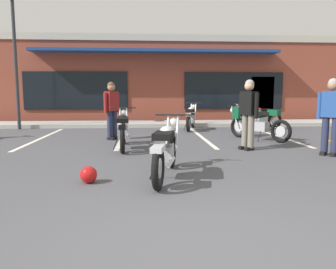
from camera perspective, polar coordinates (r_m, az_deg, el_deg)
name	(u,v)px	position (r m, az deg, el deg)	size (l,w,h in m)	color
ground_plane	(173,164)	(6.37, 0.85, -5.14)	(80.00, 80.00, 0.00)	#47474C
sidewalk_kerb	(158,124)	(13.78, -1.81, 1.88)	(22.00, 1.80, 0.14)	#A8A59E
brick_storefront_building	(154,81)	(17.98, -2.36, 9.29)	(18.13, 6.37, 3.98)	brown
painted_stall_lines	(162,137)	(10.22, -1.02, -0.40)	(7.43, 4.80, 0.01)	silver
motorcycle_foreground_classic	(166,149)	(5.31, -0.33, -2.56)	(0.79, 2.09, 0.98)	black
motorcycle_black_cruiser	(123,130)	(8.17, -7.80, 0.84)	(0.66, 2.11, 0.98)	black
motorcycle_blue_standard	(256,122)	(9.92, 14.98, 2.18)	(1.43, 1.82, 0.98)	black
motorcycle_green_cafe_racer	(259,118)	(12.46, 15.52, 2.85)	(2.02, 1.05, 0.98)	black
motorcycle_orange_scrambler	(191,117)	(12.22, 3.99, 3.02)	(0.86, 2.07, 0.98)	black
person_in_black_shirt	(249,110)	(8.07, 13.79, 4.10)	(0.40, 0.58, 1.68)	black
person_by_back_row	(112,107)	(9.72, -9.73, 4.72)	(0.45, 0.53, 1.68)	black
person_near_building	(331,112)	(7.95, 26.47, 3.51)	(0.50, 0.49, 1.68)	black
helmet_on_pavement	(89,175)	(5.18, -13.60, -6.79)	(0.26, 0.26, 0.26)	#B71414
parking_lot_lamp_post	(13,43)	(13.47, -25.24, 14.22)	(0.24, 0.76, 4.85)	#2D2D33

